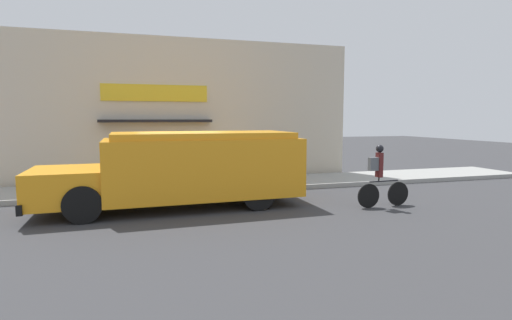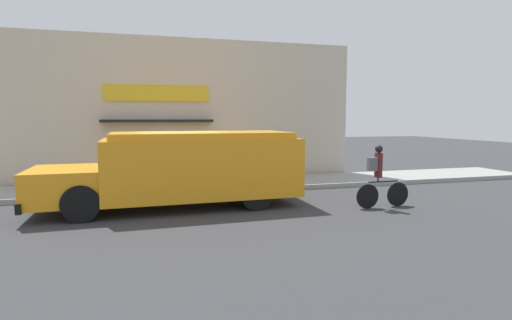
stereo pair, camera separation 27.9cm
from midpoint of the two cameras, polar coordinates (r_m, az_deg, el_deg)
ground_plane at (r=12.79m, az=-10.03°, el=-5.12°), size 70.00×70.00×0.00m
sidewalk at (r=14.02m, az=-10.55°, el=-3.83°), size 28.00×2.53×0.16m
storefront at (r=15.37m, az=-11.32°, el=6.87°), size 14.33×0.75×5.43m
school_bus at (r=11.13m, az=-9.52°, el=-1.07°), size 7.03×2.82×2.06m
cyclist at (r=11.43m, az=17.92°, el=-2.44°), size 1.64×0.21×1.72m
trash_bin at (r=15.17m, az=4.01°, el=-1.16°), size 0.46×0.46×0.80m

